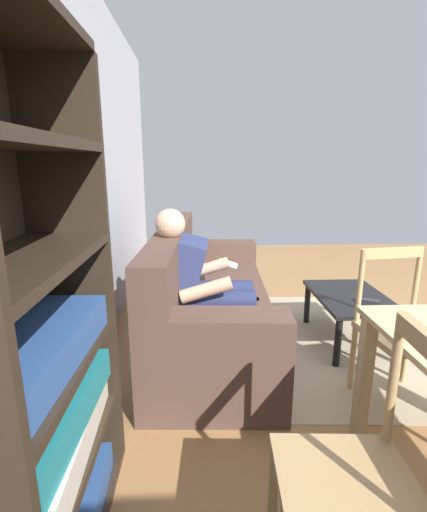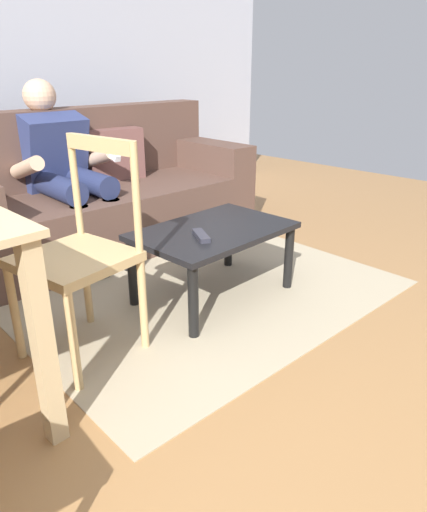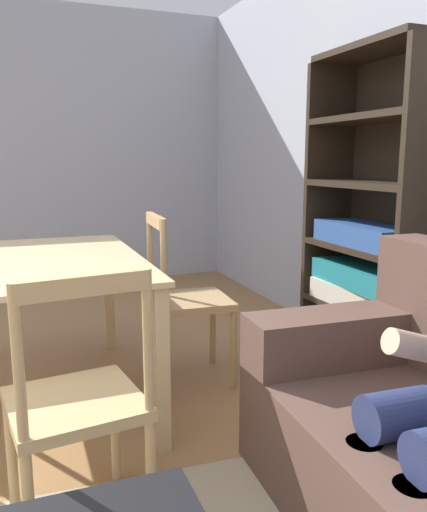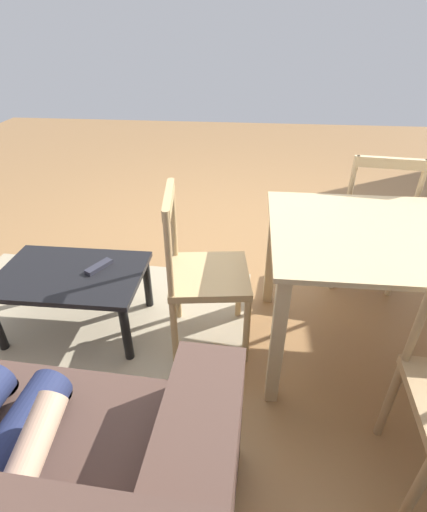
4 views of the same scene
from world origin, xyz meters
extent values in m
cube|color=brown|center=(0.09, 2.10, 0.52)|extent=(0.28, 0.86, 0.22)
cylinder|color=navy|center=(0.66, 2.00, 0.48)|extent=(0.17, 0.45, 0.15)
cylinder|color=#DBAD89|center=(0.65, 1.78, 0.21)|extent=(0.11, 0.11, 0.41)
cube|color=#2D2319|center=(-1.03, 2.73, 0.91)|extent=(0.04, 0.36, 1.82)
cube|color=#2D2319|center=(-0.17, 2.73, 0.91)|extent=(0.04, 0.36, 1.82)
cube|color=#2D2319|center=(-0.60, 2.90, 0.91)|extent=(0.90, 0.02, 1.82)
cube|color=#2D2319|center=(-0.60, 2.73, 0.02)|extent=(0.82, 0.36, 0.04)
cube|color=#2D2319|center=(-0.60, 2.73, 0.38)|extent=(0.82, 0.36, 0.04)
cube|color=#2D2319|center=(-0.60, 2.73, 0.75)|extent=(0.82, 0.36, 0.04)
cube|color=#2D2319|center=(-0.60, 2.73, 1.11)|extent=(0.82, 0.36, 0.04)
cube|color=#2D2319|center=(-0.60, 2.73, 1.47)|extent=(0.82, 0.36, 0.04)
cube|color=#2D2319|center=(-0.60, 2.73, 1.84)|extent=(0.82, 0.36, 0.04)
cube|color=#2D5193|center=(-0.62, 2.71, 0.10)|extent=(0.68, 0.32, 0.12)
cube|color=beige|center=(-0.61, 2.71, 0.46)|extent=(0.68, 0.32, 0.12)
cube|color=teal|center=(-0.62, 2.71, 0.58)|extent=(0.68, 0.30, 0.12)
cube|color=#2D5193|center=(-0.62, 2.71, 0.82)|extent=(0.68, 0.31, 0.12)
cube|color=#D1B27F|center=(-0.85, 0.99, 0.75)|extent=(1.43, 0.88, 0.02)
cube|color=#D1B27F|center=(-1.52, 1.38, 0.37)|extent=(0.06, 0.06, 0.73)
cube|color=#D1B27F|center=(-0.19, 1.38, 0.37)|extent=(0.06, 0.06, 0.73)
cube|color=tan|center=(-0.85, 1.73, 0.46)|extent=(0.44, 0.44, 0.04)
cylinder|color=tan|center=(-0.65, 1.91, 0.23)|extent=(0.04, 0.04, 0.46)
cylinder|color=tan|center=(-1.03, 1.93, 0.23)|extent=(0.04, 0.04, 0.46)
cylinder|color=tan|center=(-0.68, 1.53, 0.23)|extent=(0.04, 0.04, 0.46)
cylinder|color=tan|center=(-1.06, 1.55, 0.23)|extent=(0.04, 0.04, 0.46)
cylinder|color=tan|center=(-0.68, 1.53, 0.71)|extent=(0.03, 0.03, 0.49)
cylinder|color=tan|center=(-1.06, 1.55, 0.71)|extent=(0.03, 0.03, 0.49)
cube|color=tan|center=(-0.87, 1.54, 0.92)|extent=(0.38, 0.06, 0.06)
cube|color=tan|center=(0.16, 0.99, 0.45)|extent=(0.47, 0.47, 0.04)
cylinder|color=tan|center=(-0.06, 1.15, 0.22)|extent=(0.04, 0.04, 0.45)
cylinder|color=tan|center=(0.00, 0.77, 0.22)|extent=(0.04, 0.04, 0.45)
cylinder|color=tan|center=(0.32, 1.20, 0.22)|extent=(0.04, 0.04, 0.45)
cylinder|color=tan|center=(0.32, 1.20, 0.69)|extent=(0.03, 0.03, 0.47)
cylinder|color=tan|center=(0.37, 0.82, 0.69)|extent=(0.03, 0.03, 0.47)
cube|color=tan|center=(0.35, 1.01, 0.89)|extent=(0.09, 0.38, 0.06)
camera|label=1|loc=(-1.73, 2.17, 1.41)|focal=25.67mm
camera|label=2|loc=(-0.73, -0.68, 1.19)|focal=33.13mm
camera|label=3|loc=(1.81, 0.85, 1.24)|focal=36.13mm
camera|label=4|loc=(-0.03, 2.64, 1.61)|focal=26.56mm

